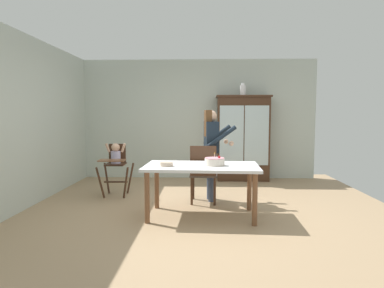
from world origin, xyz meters
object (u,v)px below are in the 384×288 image
(china_cabinet, at_px, (243,138))
(adult_person, at_px, (212,144))
(ceramic_vase, at_px, (243,90))
(dining_chair_far_side, at_px, (203,170))
(birthday_cake, at_px, (215,162))
(dining_table, at_px, (202,171))
(high_chair_with_toddler, at_px, (116,160))
(serving_bowl, at_px, (167,164))

(china_cabinet, relative_size, adult_person, 1.23)
(ceramic_vase, bearing_deg, dining_chair_far_side, -112.88)
(adult_person, height_order, birthday_cake, adult_person)
(dining_chair_far_side, bearing_deg, dining_table, 89.94)
(dining_table, relative_size, birthday_cake, 5.86)
(ceramic_vase, height_order, high_chair_with_toddler, ceramic_vase)
(high_chair_with_toddler, height_order, dining_chair_far_side, dining_chair_far_side)
(ceramic_vase, relative_size, serving_bowl, 1.50)
(high_chair_with_toddler, bearing_deg, china_cabinet, 30.18)
(china_cabinet, distance_m, adult_person, 1.95)
(china_cabinet, relative_size, ceramic_vase, 6.95)
(high_chair_with_toddler, bearing_deg, dining_chair_far_side, -19.41)
(high_chair_with_toddler, bearing_deg, adult_person, -10.76)
(adult_person, height_order, dining_chair_far_side, adult_person)
(dining_table, height_order, serving_bowl, serving_bowl)
(birthday_cake, distance_m, dining_chair_far_side, 0.75)
(serving_bowl, bearing_deg, ceramic_vase, 64.02)
(china_cabinet, xyz_separation_m, ceramic_vase, (-0.01, 0.00, 1.05))
(high_chair_with_toddler, xyz_separation_m, adult_person, (1.71, -0.26, 0.31))
(ceramic_vase, xyz_separation_m, adult_person, (-0.72, -1.80, -1.03))
(ceramic_vase, bearing_deg, serving_bowl, -115.98)
(dining_table, height_order, birthday_cake, birthday_cake)
(high_chair_with_toddler, xyz_separation_m, dining_chair_far_side, (1.57, -0.49, -0.10))
(ceramic_vase, bearing_deg, dining_table, -108.12)
(dining_table, distance_m, serving_bowl, 0.51)
(china_cabinet, xyz_separation_m, adult_person, (-0.74, -1.80, 0.03))
(dining_table, relative_size, serving_bowl, 9.11)
(dining_chair_far_side, bearing_deg, serving_bowl, 58.85)
(high_chair_with_toddler, relative_size, dining_table, 0.58)
(china_cabinet, height_order, ceramic_vase, ceramic_vase)
(serving_bowl, bearing_deg, adult_person, 57.27)
(birthday_cake, bearing_deg, dining_chair_far_side, 102.84)
(adult_person, distance_m, serving_bowl, 1.22)
(serving_bowl, xyz_separation_m, dining_chair_far_side, (0.51, 0.78, -0.21))
(ceramic_vase, bearing_deg, adult_person, -111.82)
(ceramic_vase, distance_m, adult_person, 2.20)
(china_cabinet, distance_m, high_chair_with_toddler, 2.90)
(china_cabinet, height_order, birthday_cake, china_cabinet)
(high_chair_with_toddler, height_order, adult_person, adult_person)
(dining_chair_far_side, bearing_deg, china_cabinet, -111.07)
(birthday_cake, relative_size, dining_chair_far_side, 0.29)
(high_chair_with_toddler, xyz_separation_m, birthday_cake, (1.73, -1.18, 0.14))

